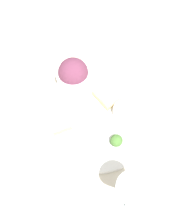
{
  "coord_description": "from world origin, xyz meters",
  "views": [
    {
      "loc": [
        0.4,
        -0.13,
        0.74
      ],
      "look_at": [
        0.0,
        0.0,
        0.03
      ],
      "focal_mm": 45.0,
      "sensor_mm": 36.0,
      "label": 1
    }
  ],
  "objects_px": {
    "salad_bowl": "(73,75)",
    "sauce_ramekin": "(123,111)",
    "wine_glass": "(132,194)",
    "cheese_toast_far": "(107,96)",
    "cheese_toast_near": "(58,120)"
  },
  "relations": [
    {
      "from": "sauce_ramekin",
      "to": "wine_glass",
      "type": "height_order",
      "value": "wine_glass"
    },
    {
      "from": "salad_bowl",
      "to": "wine_glass",
      "type": "distance_m",
      "value": 0.42
    },
    {
      "from": "salad_bowl",
      "to": "wine_glass",
      "type": "relative_size",
      "value": 0.61
    },
    {
      "from": "salad_bowl",
      "to": "cheese_toast_far",
      "type": "xyz_separation_m",
      "value": [
        0.09,
        0.08,
        -0.03
      ]
    },
    {
      "from": "cheese_toast_near",
      "to": "wine_glass",
      "type": "bearing_deg",
      "value": 19.29
    },
    {
      "from": "cheese_toast_near",
      "to": "wine_glass",
      "type": "distance_m",
      "value": 0.32
    },
    {
      "from": "cheese_toast_near",
      "to": "cheese_toast_far",
      "type": "bearing_deg",
      "value": 101.49
    },
    {
      "from": "salad_bowl",
      "to": "wine_glass",
      "type": "height_order",
      "value": "wine_glass"
    },
    {
      "from": "salad_bowl",
      "to": "sauce_ramekin",
      "type": "relative_size",
      "value": 1.9
    },
    {
      "from": "cheese_toast_far",
      "to": "wine_glass",
      "type": "bearing_deg",
      "value": -10.74
    },
    {
      "from": "cheese_toast_far",
      "to": "wine_glass",
      "type": "height_order",
      "value": "wine_glass"
    },
    {
      "from": "wine_glass",
      "to": "sauce_ramekin",
      "type": "bearing_deg",
      "value": 161.01
    },
    {
      "from": "sauce_ramekin",
      "to": "wine_glass",
      "type": "bearing_deg",
      "value": -18.99
    },
    {
      "from": "wine_glass",
      "to": "cheese_toast_far",
      "type": "bearing_deg",
      "value": 169.26
    },
    {
      "from": "cheese_toast_near",
      "to": "cheese_toast_far",
      "type": "relative_size",
      "value": 0.92
    }
  ]
}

